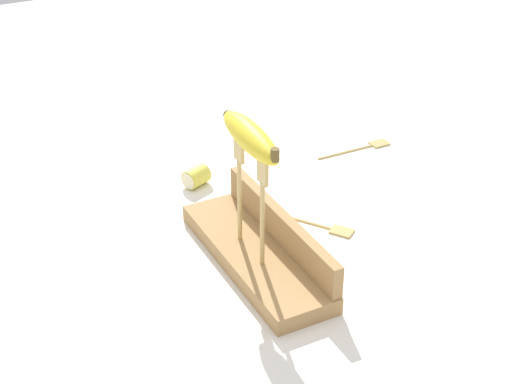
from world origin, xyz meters
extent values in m
plane|color=white|center=(0.00, 0.00, 0.00)|extent=(3.00, 3.00, 0.00)
cube|color=#A87F4C|center=(0.00, 0.00, 0.01)|extent=(0.33, 0.10, 0.03)
cube|color=#A87F4C|center=(0.00, 0.04, 0.05)|extent=(0.32, 0.02, 0.05)
cylinder|color=tan|center=(-0.04, -0.01, 0.10)|extent=(0.01, 0.01, 0.14)
cube|color=tan|center=(-0.04, -0.01, 0.18)|extent=(0.03, 0.01, 0.04)
cylinder|color=tan|center=(0.04, -0.01, 0.10)|extent=(0.01, 0.01, 0.14)
cube|color=tan|center=(0.04, -0.01, 0.18)|extent=(0.03, 0.01, 0.04)
ellipsoid|color=yellow|center=(0.00, -0.01, 0.22)|extent=(0.17, 0.05, 0.04)
cylinder|color=brown|center=(0.08, -0.01, 0.23)|extent=(0.01, 0.01, 0.02)
sphere|color=#3F2D19|center=(-0.08, -0.01, 0.22)|extent=(0.01, 0.01, 0.01)
cylinder|color=tan|center=(-0.08, 0.12, 0.00)|extent=(0.11, 0.08, 0.01)
cube|color=tan|center=(-0.01, 0.16, 0.00)|extent=(0.04, 0.04, 0.01)
cylinder|color=tan|center=(-0.24, 0.32, 0.00)|extent=(0.01, 0.12, 0.01)
cube|color=tan|center=(-0.24, 0.40, 0.00)|extent=(0.03, 0.04, 0.01)
cylinder|color=#DBD147|center=(-0.26, 0.01, 0.02)|extent=(0.05, 0.05, 0.04)
cylinder|color=beige|center=(-0.25, -0.01, 0.02)|extent=(0.03, 0.01, 0.03)
camera|label=1|loc=(0.86, -0.45, 0.71)|focal=54.82mm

